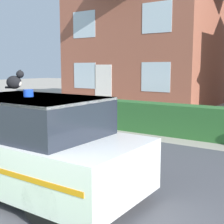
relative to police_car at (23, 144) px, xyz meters
The scene contains 5 objects.
road_strip 2.16m from the police_car, 47.79° to the left, with size 28.00×5.23×0.01m, color #4C4C51.
garden_hedge 5.16m from the police_car, 90.77° to the left, with size 13.23×0.65×0.91m, color #2D662D.
police_car is the anchor object (origin of this frame).
cat 1.02m from the police_car, 145.42° to the right, with size 0.36×0.26×0.31m.
house_left 13.23m from the police_car, 109.07° to the left, with size 7.66×6.11×7.99m.
Camera 1 is at (2.63, -1.08, 1.98)m, focal length 50.00 mm.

